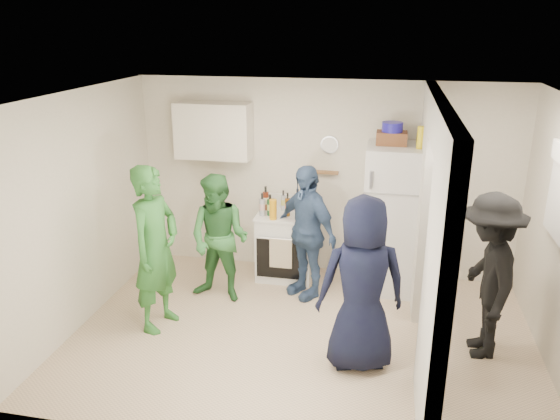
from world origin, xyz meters
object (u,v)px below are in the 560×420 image
(fridge, at_px, (395,219))
(person_navy, at_px, (362,285))
(yellow_cup_stack_top, at_px, (421,138))
(stove, at_px, (286,245))
(person_green_left, at_px, (156,249))
(person_green_center, at_px, (219,239))
(person_denim, at_px, (306,232))
(blue_bowl, at_px, (392,127))
(person_nook, at_px, (487,276))
(wicker_basket, at_px, (392,138))

(fridge, distance_m, person_navy, 1.75)
(yellow_cup_stack_top, bearing_deg, stove, 175.23)
(person_green_left, height_order, person_green_center, person_green_left)
(fridge, distance_m, person_green_center, 2.11)
(fridge, distance_m, person_denim, 1.10)
(person_green_left, relative_size, person_denim, 1.11)
(fridge, xyz_separation_m, blue_bowl, (-0.10, 0.05, 1.10))
(yellow_cup_stack_top, xyz_separation_m, person_green_left, (-2.67, -1.33, -1.02))
(person_green_center, relative_size, person_denim, 0.94)
(stove, relative_size, person_denim, 0.53)
(person_green_center, xyz_separation_m, person_nook, (2.87, -0.56, 0.07))
(blue_bowl, xyz_separation_m, person_nook, (0.99, -1.32, -1.17))
(person_green_center, bearing_deg, stove, 58.46)
(stove, bearing_deg, person_green_center, -131.09)
(person_green_left, distance_m, person_navy, 2.18)
(stove, height_order, yellow_cup_stack_top, yellow_cup_stack_top)
(wicker_basket, xyz_separation_m, blue_bowl, (0.00, 0.00, 0.13))
(fridge, relative_size, person_nook, 1.08)
(person_green_left, bearing_deg, wicker_basket, -44.91)
(wicker_basket, relative_size, person_green_left, 0.19)
(yellow_cup_stack_top, bearing_deg, person_navy, -107.29)
(fridge, relative_size, person_green_left, 1.00)
(fridge, distance_m, person_nook, 1.55)
(blue_bowl, distance_m, person_nook, 2.02)
(person_green_center, distance_m, person_navy, 1.98)
(fridge, relative_size, person_denim, 1.11)
(wicker_basket, distance_m, person_green_center, 2.31)
(person_green_left, bearing_deg, person_nook, -74.39)
(yellow_cup_stack_top, xyz_separation_m, person_green_center, (-2.20, -0.61, -1.16))
(blue_bowl, height_order, person_green_center, blue_bowl)
(stove, xyz_separation_m, fridge, (1.34, -0.03, 0.47))
(wicker_basket, height_order, person_green_left, wicker_basket)
(wicker_basket, bearing_deg, person_denim, -153.77)
(yellow_cup_stack_top, bearing_deg, fridge, 155.56)
(wicker_basket, height_order, person_navy, wicker_basket)
(wicker_basket, relative_size, person_navy, 0.21)
(blue_bowl, relative_size, person_denim, 0.15)
(blue_bowl, xyz_separation_m, person_denim, (-0.92, -0.45, -1.19))
(stove, height_order, person_navy, person_navy)
(blue_bowl, relative_size, yellow_cup_stack_top, 0.96)
(wicker_basket, bearing_deg, blue_bowl, 0.00)
(person_green_center, xyz_separation_m, person_navy, (1.70, -1.01, 0.09))
(yellow_cup_stack_top, relative_size, person_green_center, 0.16)
(stove, distance_m, person_green_left, 1.89)
(yellow_cup_stack_top, bearing_deg, wicker_basket, 154.89)
(person_denim, distance_m, person_nook, 2.09)
(fridge, height_order, wicker_basket, wicker_basket)
(person_nook, bearing_deg, yellow_cup_stack_top, -152.83)
(yellow_cup_stack_top, height_order, person_nook, yellow_cup_stack_top)
(person_navy, bearing_deg, yellow_cup_stack_top, -122.20)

